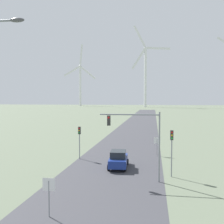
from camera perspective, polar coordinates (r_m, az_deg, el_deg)
The scene contains 9 objects.
road_surface at distance 53.34m, azimuth 4.67°, elevation -4.94°, with size 10.00×240.00×0.01m.
stop_sign_near at distance 17.22m, azimuth -13.58°, elevation -16.12°, with size 0.81×0.07×2.44m.
stop_sign_far at distance 34.17m, azimuth 9.78°, elevation -6.66°, with size 0.81×0.07×2.34m.
traffic_light_post_near_left at distance 31.96m, azimuth -7.11°, elevation -5.06°, with size 0.28×0.34×3.92m.
traffic_light_post_near_right at distance 25.05m, azimuth 12.88°, elevation -6.59°, with size 0.28×0.34×4.37m.
traffic_light_mast_overhead at distance 23.17m, azimuth 5.70°, elevation -4.18°, with size 5.32×0.35×6.15m.
car_approaching at distance 28.08m, azimuth 1.39°, elevation -10.22°, with size 2.04×4.20×1.83m.
wind_turbine_far_left at distance 267.10m, azimuth -6.93°, elevation 6.82°, with size 36.39×12.91×61.63m.
wind_turbine_left at distance 231.18m, azimuth 7.28°, elevation 8.88°, with size 33.24×4.21×70.33m.
Camera 1 is at (4.02, -4.69, 7.30)m, focal length 42.00 mm.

